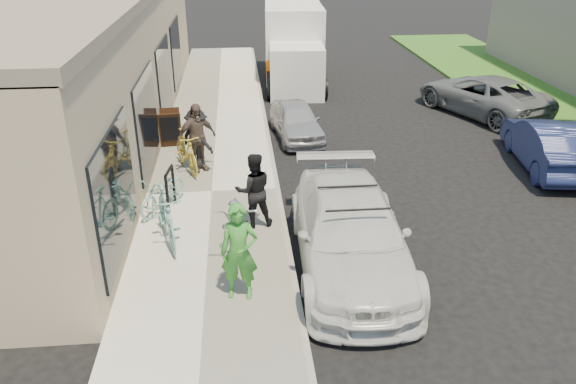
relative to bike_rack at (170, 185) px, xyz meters
name	(u,v)px	position (x,y,z in m)	size (l,w,h in m)	color
ground	(313,261)	(2.84, -2.19, -0.71)	(120.00, 120.00, 0.00)	black
sidewalk	(212,194)	(0.84, 0.81, -0.64)	(3.00, 34.00, 0.15)	beige
curb	(278,192)	(2.39, 0.81, -0.65)	(0.12, 34.00, 0.13)	gray
storefront	(102,63)	(-2.40, 5.80, 1.41)	(3.60, 20.00, 4.22)	tan
bike_rack	(170,185)	(0.00, 0.00, 0.00)	(0.14, 0.66, 0.93)	black
sandwich_board	(170,128)	(-0.39, 3.94, -0.04)	(0.70, 0.70, 1.01)	black
sedan_white	(350,232)	(3.48, -2.39, 0.00)	(2.19, 4.95, 1.45)	silver
sedan_silver	(296,120)	(3.25, 4.70, -0.18)	(1.26, 3.13, 1.07)	#AAAAB0
moving_truck	(294,48)	(3.88, 11.59, 0.59)	(2.57, 6.08, 2.93)	silver
far_car_blue	(549,144)	(9.53, 1.80, -0.07)	(1.36, 3.90, 1.29)	#1A224F
far_car_gray	(482,95)	(9.71, 6.47, -0.06)	(2.17, 4.71, 1.31)	#5C5F62
tandem_bike	(236,223)	(1.41, -1.84, 0.00)	(0.75, 2.15, 1.13)	#BCBBBE
woman_rider	(239,252)	(1.45, -3.36, 0.29)	(0.62, 0.41, 1.70)	#36892D
man_standing	(254,190)	(1.78, -0.90, 0.23)	(0.77, 0.60, 1.58)	black
cruiser_bike_a	(166,216)	(0.06, -1.38, -0.02)	(0.51, 1.79, 1.08)	#7FBEB3
cruiser_bike_b	(163,192)	(-0.16, -0.03, -0.15)	(0.55, 1.58, 0.83)	#7FBEB3
cruiser_bike_c	(186,151)	(0.20, 2.14, -0.05)	(0.48, 1.70, 1.02)	gold
bystander_a	(197,139)	(0.47, 2.28, 0.21)	(1.00, 0.57, 1.55)	black
bystander_b	(197,138)	(0.48, 2.11, 0.31)	(1.02, 0.43, 1.74)	brown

